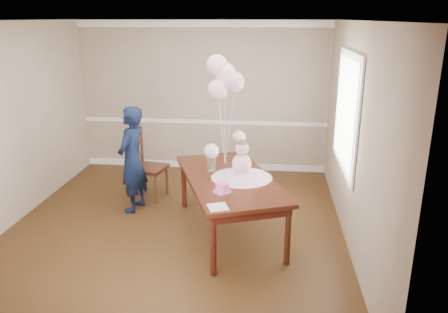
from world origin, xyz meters
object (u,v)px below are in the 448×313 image
(birthday_cake, at_px, (222,187))
(woman, at_px, (132,160))
(dining_table_top, at_px, (229,179))
(dining_chair_seat, at_px, (149,168))

(birthday_cake, xyz_separation_m, woman, (-1.43, 1.07, -0.06))
(birthday_cake, bearing_deg, dining_table_top, 87.05)
(dining_chair_seat, bearing_deg, woman, -91.68)
(dining_table_top, relative_size, birthday_cake, 13.33)
(birthday_cake, relative_size, dining_chair_seat, 0.32)
(woman, bearing_deg, dining_table_top, 78.60)
(birthday_cake, xyz_separation_m, dining_chair_seat, (-1.32, 1.53, -0.35))
(birthday_cake, bearing_deg, woman, 143.23)
(dining_chair_seat, distance_m, woman, 0.55)
(dining_table_top, xyz_separation_m, birthday_cake, (-0.03, -0.51, 0.09))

